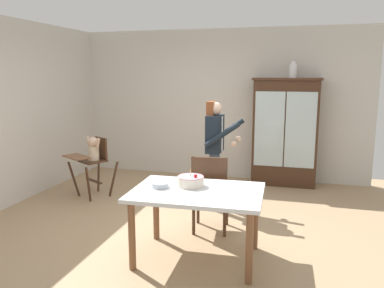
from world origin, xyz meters
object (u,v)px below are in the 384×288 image
at_px(high_chair_with_toddler, 93,156).
at_px(dining_chair_far_side, 210,189).
at_px(ceramic_vase, 293,71).
at_px(china_cabinet, 285,132).
at_px(adult_person, 215,142).
at_px(serving_bowl, 160,185).
at_px(birthday_cake, 191,181).
at_px(dining_table, 197,200).

xyz_separation_m(high_chair_with_toddler, dining_chair_far_side, (2.07, -0.90, -0.10)).
bearing_deg(dining_chair_far_side, ceramic_vase, -115.95).
xyz_separation_m(china_cabinet, adult_person, (-0.91, -1.49, 0.04)).
bearing_deg(china_cabinet, ceramic_vase, 2.47).
xyz_separation_m(high_chair_with_toddler, adult_person, (1.93, -0.00, 0.31)).
xyz_separation_m(ceramic_vase, adult_person, (-0.99, -1.50, -0.99)).
height_order(china_cabinet, serving_bowl, china_cabinet).
bearing_deg(high_chair_with_toddler, adult_person, 29.80).
distance_m(adult_person, birthday_cake, 1.46).
bearing_deg(high_chair_with_toddler, ceramic_vase, 56.90).
relative_size(birthday_cake, dining_chair_far_side, 0.29).
height_order(birthday_cake, dining_chair_far_side, dining_chair_far_side).
xyz_separation_m(adult_person, birthday_cake, (0.04, -1.45, -0.17)).
height_order(high_chair_with_toddler, dining_table, high_chair_with_toddler).
bearing_deg(serving_bowl, china_cabinet, 69.41).
bearing_deg(dining_table, high_chair_with_toddler, 142.86).
relative_size(high_chair_with_toddler, dining_table, 0.70).
distance_m(ceramic_vase, dining_table, 3.45).
xyz_separation_m(adult_person, dining_chair_far_side, (0.13, -0.90, -0.41)).
height_order(ceramic_vase, serving_bowl, ceramic_vase).
xyz_separation_m(high_chair_with_toddler, serving_bowl, (1.69, -1.58, 0.11)).
distance_m(adult_person, serving_bowl, 1.61).
height_order(adult_person, serving_bowl, adult_person).
relative_size(dining_table, serving_bowl, 7.49).
height_order(high_chair_with_toddler, dining_chair_far_side, dining_chair_far_side).
bearing_deg(ceramic_vase, birthday_cake, -107.90).
bearing_deg(dining_chair_far_side, china_cabinet, -114.13).
height_order(dining_table, serving_bowl, serving_bowl).
relative_size(china_cabinet, dining_chair_far_side, 1.92).
distance_m(china_cabinet, serving_bowl, 3.28).
distance_m(ceramic_vase, birthday_cake, 3.30).
distance_m(high_chair_with_toddler, birthday_cake, 2.45).
bearing_deg(ceramic_vase, serving_bowl, -111.96).
height_order(china_cabinet, birthday_cake, china_cabinet).
xyz_separation_m(adult_person, serving_bowl, (-0.25, -1.58, -0.20)).
xyz_separation_m(dining_table, birthday_cake, (-0.10, 0.13, 0.16)).
bearing_deg(dining_table, ceramic_vase, 74.61).
height_order(ceramic_vase, high_chair_with_toddler, ceramic_vase).
bearing_deg(birthday_cake, high_chair_with_toddler, 143.78).
bearing_deg(birthday_cake, china_cabinet, 73.62).
bearing_deg(serving_bowl, adult_person, 81.06).
bearing_deg(ceramic_vase, adult_person, -123.55).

